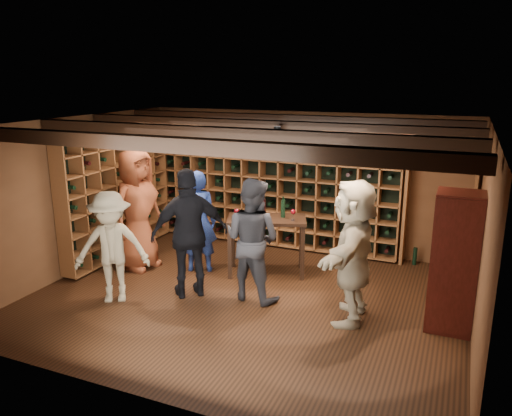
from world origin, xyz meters
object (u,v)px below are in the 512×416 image
at_px(man_grey_suit, 252,239).
at_px(guest_woman_black, 190,234).
at_px(guest_beige, 353,251).
at_px(guest_red_floral, 137,209).
at_px(man_blue_shirt, 198,221).
at_px(guest_khaki, 112,247).
at_px(tasting_table, 266,225).
at_px(display_cabinet, 453,265).

distance_m(man_grey_suit, guest_woman_black, 0.89).
xyz_separation_m(guest_woman_black, guest_beige, (2.30, 0.18, 0.00)).
bearing_deg(guest_red_floral, man_grey_suit, -89.97).
xyz_separation_m(man_blue_shirt, guest_red_floral, (-0.97, -0.26, 0.16)).
distance_m(man_blue_shirt, guest_woman_black, 0.97).
distance_m(guest_khaki, tasting_table, 2.40).
bearing_deg(tasting_table, guest_beige, -52.73).
xyz_separation_m(man_blue_shirt, guest_woman_black, (0.37, -0.89, 0.10)).
bearing_deg(guest_red_floral, guest_khaki, -151.45).
xyz_separation_m(guest_woman_black, tasting_table, (0.70, 1.19, -0.12)).
bearing_deg(guest_woman_black, man_grey_suit, 156.68).
bearing_deg(man_grey_suit, display_cabinet, -168.17).
distance_m(guest_red_floral, tasting_table, 2.13).
distance_m(display_cabinet, guest_woman_black, 3.52).
xyz_separation_m(man_blue_shirt, man_grey_suit, (1.22, -0.62, 0.05)).
bearing_deg(display_cabinet, tasting_table, 164.22).
xyz_separation_m(man_blue_shirt, tasting_table, (1.07, 0.31, -0.02)).
bearing_deg(man_grey_suit, guest_woman_black, 26.56).
relative_size(man_blue_shirt, guest_red_floral, 0.84).
bearing_deg(tasting_table, man_grey_suit, -100.85).
bearing_deg(guest_beige, tasting_table, -125.11).
xyz_separation_m(display_cabinet, guest_beige, (-1.20, -0.23, 0.09)).
bearing_deg(man_blue_shirt, tasting_table, 172.98).
xyz_separation_m(display_cabinet, tasting_table, (-2.80, 0.79, -0.04)).
bearing_deg(display_cabinet, guest_beige, -169.33).
bearing_deg(tasting_table, guest_red_floral, 175.25).
bearing_deg(guest_red_floral, man_blue_shirt, -65.73).
bearing_deg(display_cabinet, man_grey_suit, -177.13).
xyz_separation_m(display_cabinet, man_blue_shirt, (-3.87, 0.49, -0.02)).
bearing_deg(guest_red_floral, display_cabinet, -83.36).
bearing_deg(display_cabinet, guest_khaki, -167.54).
xyz_separation_m(display_cabinet, guest_woman_black, (-3.50, -0.40, 0.08)).
relative_size(display_cabinet, tasting_table, 1.27).
relative_size(guest_woman_black, guest_khaki, 1.18).
distance_m(man_blue_shirt, tasting_table, 1.11).
height_order(man_blue_shirt, man_grey_suit, man_grey_suit).
bearing_deg(guest_woman_black, display_cabinet, 145.64).
bearing_deg(guest_woman_black, guest_beige, 143.46).
relative_size(man_grey_suit, guest_khaki, 1.11).
bearing_deg(man_blue_shirt, guest_khaki, 46.31).
relative_size(man_blue_shirt, guest_khaki, 1.05).
distance_m(display_cabinet, guest_beige, 1.23).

